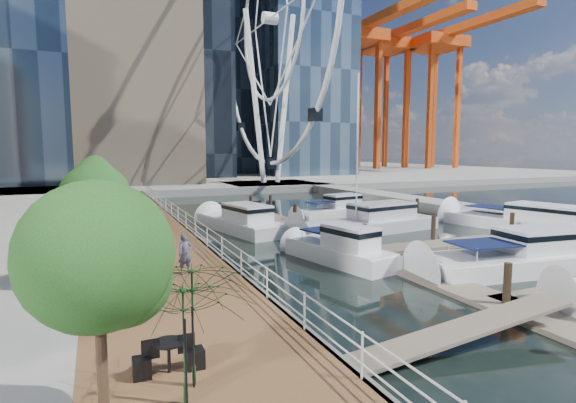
{
  "coord_description": "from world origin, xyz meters",
  "views": [
    {
      "loc": [
        -11.36,
        -14.08,
        6.07
      ],
      "look_at": [
        -0.73,
        10.68,
        3.0
      ],
      "focal_mm": 28.0,
      "sensor_mm": 36.0,
      "label": 1
    }
  ],
  "objects": [
    {
      "name": "ground",
      "position": [
        0.0,
        0.0,
        0.0
      ],
      "size": [
        520.0,
        520.0,
        0.0
      ],
      "primitive_type": "plane",
      "color": "black",
      "rests_on": "ground"
    },
    {
      "name": "boardwalk",
      "position": [
        -9.0,
        15.0,
        0.5
      ],
      "size": [
        6.0,
        60.0,
        1.0
      ],
      "primitive_type": "cube",
      "color": "brown",
      "rests_on": "ground"
    },
    {
      "name": "seawall",
      "position": [
        -6.0,
        15.0,
        0.5
      ],
      "size": [
        0.25,
        60.0,
        1.0
      ],
      "primitive_type": "cube",
      "color": "#595954",
      "rests_on": "ground"
    },
    {
      "name": "land_far",
      "position": [
        0.0,
        102.0,
        0.5
      ],
      "size": [
        200.0,
        114.0,
        1.0
      ],
      "primitive_type": "cube",
      "color": "gray",
      "rests_on": "ground"
    },
    {
      "name": "breakwater",
      "position": [
        20.0,
        20.0,
        0.5
      ],
      "size": [
        4.0,
        60.0,
        1.0
      ],
      "primitive_type": "cube",
      "color": "gray",
      "rests_on": "ground"
    },
    {
      "name": "pier",
      "position": [
        14.0,
        52.0,
        0.5
      ],
      "size": [
        14.0,
        12.0,
        1.0
      ],
      "primitive_type": "cube",
      "color": "gray",
      "rests_on": "ground"
    },
    {
      "name": "railing",
      "position": [
        -6.1,
        15.0,
        1.52
      ],
      "size": [
        0.1,
        60.0,
        1.05
      ],
      "primitive_type": null,
      "color": "white",
      "rests_on": "boardwalk"
    },
    {
      "name": "floating_docks",
      "position": [
        7.97,
        9.98,
        0.49
      ],
      "size": [
        16.0,
        34.0,
        2.6
      ],
      "color": "#6D6051",
      "rests_on": "ground"
    },
    {
      "name": "ferris_wheel",
      "position": [
        14.0,
        52.0,
        25.92
      ],
      "size": [
        5.8,
        45.6,
        47.8
      ],
      "color": "white",
      "rests_on": "ground"
    },
    {
      "name": "port_cranes",
      "position": [
        67.67,
        95.67,
        20.0
      ],
      "size": [
        40.0,
        52.0,
        38.0
      ],
      "color": "#D84C14",
      "rests_on": "ground"
    },
    {
      "name": "street_trees",
      "position": [
        -11.4,
        14.0,
        4.29
      ],
      "size": [
        2.6,
        42.6,
        4.6
      ],
      "color": "#3F2B1C",
      "rests_on": "ground"
    },
    {
      "name": "cafe_tables",
      "position": [
        -10.4,
        -2.0,
        1.37
      ],
      "size": [
        2.5,
        13.7,
        0.74
      ],
      "color": "black",
      "rests_on": "ground"
    },
    {
      "name": "yacht_foreground",
      "position": [
        8.37,
        1.66,
        0.0
      ],
      "size": [
        12.19,
        4.48,
        2.15
      ],
      "primitive_type": null,
      "rotation": [
        0.0,
        0.0,
        1.46
      ],
      "color": "silver",
      "rests_on": "ground"
    },
    {
      "name": "pedestrian_near",
      "position": [
        -8.12,
        4.19,
        1.84
      ],
      "size": [
        0.7,
        0.54,
        1.69
      ],
      "primitive_type": "imported",
      "rotation": [
        0.0,
        0.0,
        0.25
      ],
      "color": "#4B4D64",
      "rests_on": "boardwalk"
    },
    {
      "name": "pedestrian_mid",
      "position": [
        -7.97,
        17.13,
        1.79
      ],
      "size": [
        0.76,
        0.89,
        1.59
      ],
      "primitive_type": "imported",
      "rotation": [
        0.0,
        0.0,
        -1.81
      ],
      "color": "#7E6D57",
      "rests_on": "boardwalk"
    },
    {
      "name": "pedestrian_far",
      "position": [
        -9.81,
        31.2,
        1.74
      ],
      "size": [
        0.9,
        0.47,
        1.47
      ],
      "primitive_type": "imported",
      "rotation": [
        0.0,
        0.0,
        3.01
      ],
      "color": "#363F44",
      "rests_on": "boardwalk"
    },
    {
      "name": "moored_yachts",
      "position": [
        7.82,
        12.22,
        0.0
      ],
      "size": [
        25.67,
        32.16,
        11.5
      ],
      "color": "silver",
      "rests_on": "ground"
    },
    {
      "name": "cafe_seating",
      "position": [
        -10.08,
        -2.97,
        2.27
      ],
      "size": [
        4.97,
        12.43,
        2.71
      ],
      "color": "#103A11",
      "rests_on": "ground"
    }
  ]
}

